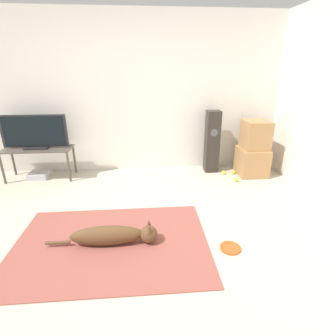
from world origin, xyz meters
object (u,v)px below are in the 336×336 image
(frisbee, at_px, (230,248))
(game_console, at_px, (40,175))
(dog, at_px, (115,235))
(tv_stand, at_px, (38,152))
(tv, at_px, (34,132))
(cardboard_box_lower, at_px, (252,161))
(tennis_ball_loose_on_carpet, at_px, (233,172))
(floor_speaker, at_px, (212,142))
(tennis_ball_by_boxes, at_px, (236,180))
(tennis_ball_near_speaker, at_px, (224,172))
(cardboard_box_upper, at_px, (256,135))

(frisbee, height_order, game_console, game_console)
(dog, height_order, tv_stand, tv_stand)
(game_console, bearing_deg, tv, -23.05)
(frisbee, bearing_deg, dog, 171.64)
(dog, height_order, cardboard_box_lower, cardboard_box_lower)
(frisbee, bearing_deg, tv, 141.29)
(dog, xyz_separation_m, tennis_ball_loose_on_carpet, (1.82, 1.76, -0.08))
(floor_speaker, relative_size, tv_stand, 0.99)
(tennis_ball_by_boxes, bearing_deg, floor_speaker, 119.82)
(tennis_ball_by_boxes, height_order, game_console, game_console)
(frisbee, distance_m, tv, 3.34)
(game_console, bearing_deg, tennis_ball_near_speaker, -2.36)
(tv_stand, bearing_deg, dog, -53.49)
(tennis_ball_loose_on_carpet, bearing_deg, tv, 178.15)
(tv_stand, bearing_deg, tennis_ball_by_boxes, -7.71)
(game_console, bearing_deg, frisbee, -38.46)
(tv, bearing_deg, frisbee, -38.71)
(game_console, bearing_deg, tennis_ball_by_boxes, -8.01)
(tennis_ball_near_speaker, bearing_deg, cardboard_box_lower, -2.09)
(tennis_ball_near_speaker, relative_size, tennis_ball_loose_on_carpet, 1.00)
(cardboard_box_upper, xyz_separation_m, tv_stand, (-3.50, 0.11, -0.24))
(cardboard_box_lower, bearing_deg, tennis_ball_near_speaker, 177.91)
(cardboard_box_upper, xyz_separation_m, floor_speaker, (-0.66, 0.20, -0.16))
(cardboard_box_upper, distance_m, tennis_ball_loose_on_carpet, 0.72)
(tennis_ball_loose_on_carpet, bearing_deg, game_console, 177.80)
(tv_stand, relative_size, tennis_ball_by_boxes, 16.02)
(cardboard_box_lower, relative_size, tennis_ball_by_boxes, 7.49)
(frisbee, bearing_deg, tennis_ball_near_speaker, 75.92)
(floor_speaker, relative_size, tennis_ball_loose_on_carpet, 15.87)
(cardboard_box_lower, height_order, floor_speaker, floor_speaker)
(tennis_ball_near_speaker, xyz_separation_m, tennis_ball_loose_on_carpet, (0.17, 0.00, 0.00))
(dog, xyz_separation_m, tennis_ball_near_speaker, (1.64, 1.76, -0.08))
(cardboard_box_lower, distance_m, floor_speaker, 0.74)
(cardboard_box_lower, relative_size, tennis_ball_loose_on_carpet, 7.49)
(floor_speaker, bearing_deg, cardboard_box_lower, -18.01)
(tennis_ball_by_boxes, bearing_deg, tennis_ball_near_speaker, 109.05)
(tv, xyz_separation_m, tennis_ball_by_boxes, (3.13, -0.43, -0.73))
(cardboard_box_lower, relative_size, game_console, 1.65)
(cardboard_box_lower, xyz_separation_m, tennis_ball_loose_on_carpet, (-0.29, 0.02, -0.19))
(tennis_ball_loose_on_carpet, bearing_deg, tennis_ball_by_boxes, -100.81)
(frisbee, xyz_separation_m, tennis_ball_by_boxes, (0.59, 1.61, 0.02))
(tennis_ball_by_boxes, distance_m, tennis_ball_near_speaker, 0.34)
(frisbee, distance_m, game_console, 3.30)
(cardboard_box_upper, bearing_deg, tennis_ball_near_speaker, 179.70)
(floor_speaker, bearing_deg, tv_stand, -178.18)
(frisbee, height_order, tv_stand, tv_stand)
(tv_stand, bearing_deg, floor_speaker, 1.82)
(frisbee, relative_size, tennis_ball_loose_on_carpet, 3.20)
(tennis_ball_loose_on_carpet, height_order, game_console, game_console)
(cardboard_box_upper, relative_size, floor_speaker, 0.44)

